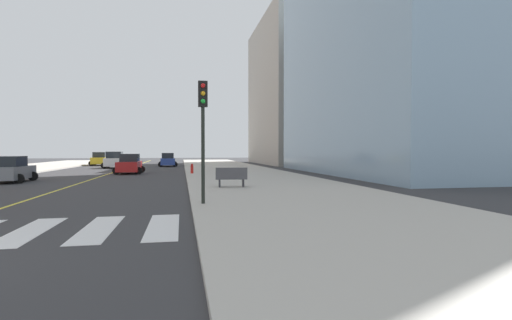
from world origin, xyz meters
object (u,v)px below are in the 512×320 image
at_px(traffic_light_near_corner, 203,118).
at_px(car_yellow_fifth, 100,159).
at_px(car_white_second, 115,160).
at_px(car_gray_nearest, 11,170).
at_px(car_blue_third, 168,160).
at_px(car_red_fourth, 130,164).
at_px(fire_hydrant, 192,169).
at_px(park_bench, 231,178).

bearing_deg(traffic_light_near_corner, car_yellow_fifth, -74.15).
bearing_deg(car_white_second, car_gray_nearest, -100.31).
xyz_separation_m(car_blue_third, car_red_fourth, (-3.04, -16.29, 0.01)).
height_order(car_yellow_fifth, traffic_light_near_corner, traffic_light_near_corner).
height_order(car_blue_third, car_yellow_fifth, car_yellow_fifth).
xyz_separation_m(car_gray_nearest, car_yellow_fifth, (-0.18, 30.65, 0.07)).
height_order(car_blue_third, fire_hydrant, car_blue_third).
bearing_deg(car_blue_third, car_white_second, 27.80).
height_order(car_blue_third, car_red_fourth, car_red_fourth).
distance_m(traffic_light_near_corner, fire_hydrant, 20.28).
bearing_deg(car_white_second, car_yellow_fifth, 110.28).
relative_size(traffic_light_near_corner, fire_hydrant, 5.39).
bearing_deg(car_red_fourth, car_gray_nearest, 53.19).
bearing_deg(traffic_light_near_corner, car_gray_nearest, -48.84).
bearing_deg(traffic_light_near_corner, fire_hydrant, -90.26).
height_order(traffic_light_near_corner, fire_hydrant, traffic_light_near_corner).
xyz_separation_m(car_white_second, fire_hydrant, (9.29, -15.90, -0.40)).
xyz_separation_m(car_blue_third, traffic_light_near_corner, (2.75, -39.67, 2.64)).
height_order(car_gray_nearest, car_white_second, car_white_second).
bearing_deg(car_yellow_fifth, car_gray_nearest, -91.88).
bearing_deg(fire_hydrant, car_white_second, 120.29).
distance_m(car_red_fourth, fire_hydrant, 6.76).
xyz_separation_m(car_blue_third, fire_hydrant, (2.84, -19.60, -0.31)).
relative_size(park_bench, fire_hydrant, 2.06).
bearing_deg(park_bench, car_red_fourth, 28.98).
bearing_deg(traffic_light_near_corner, park_bench, -106.84).
height_order(car_gray_nearest, car_yellow_fifth, car_yellow_fifth).
bearing_deg(car_blue_third, car_gray_nearest, 66.59).
xyz_separation_m(car_gray_nearest, traffic_light_near_corner, (12.62, -14.44, 2.66)).
bearing_deg(fire_hydrant, car_yellow_fifth, 117.26).
distance_m(car_gray_nearest, car_white_second, 21.80).
xyz_separation_m(car_white_second, park_bench, (11.15, -29.51, -0.29)).
relative_size(traffic_light_near_corner, park_bench, 2.61).
xyz_separation_m(car_white_second, car_yellow_fifth, (-3.60, 9.11, -0.05)).
relative_size(car_blue_third, car_yellow_fifth, 0.95).
bearing_deg(car_yellow_fifth, car_red_fourth, -74.31).
bearing_deg(fire_hydrant, park_bench, -82.19).
xyz_separation_m(car_gray_nearest, car_blue_third, (9.87, 25.23, 0.02)).
distance_m(car_white_second, park_bench, 31.55).
bearing_deg(fire_hydrant, traffic_light_near_corner, -90.26).
bearing_deg(car_red_fourth, car_yellow_fifth, -71.53).
distance_m(car_yellow_fifth, traffic_light_near_corner, 46.94).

